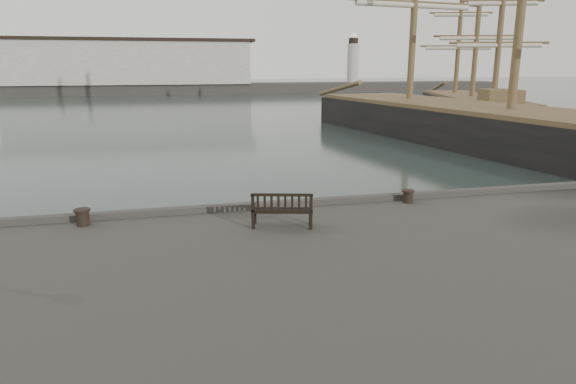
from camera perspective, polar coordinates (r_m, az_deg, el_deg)
name	(u,v)px	position (r m, az deg, el deg)	size (l,w,h in m)	color
ground	(257,256)	(15.94, -3.51, -7.10)	(400.00, 400.00, 0.00)	black
breakwater	(148,72)	(106.67, -15.28, 12.74)	(140.00, 9.50, 12.20)	#383530
bench	(282,216)	(13.50, -0.65, -2.69)	(1.69, 0.96, 0.92)	black
bollard_left	(83,217)	(14.69, -21.86, -2.62)	(0.43, 0.43, 0.45)	black
bollard_right	(408,196)	(16.31, 13.19, -0.47)	(0.38, 0.38, 0.40)	black
tall_ship_main	(508,138)	(38.65, 23.22, 5.52)	(14.35, 42.51, 31.30)	black
tall_ship_far	(470,113)	(58.66, 19.59, 8.31)	(12.98, 26.03, 21.92)	black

